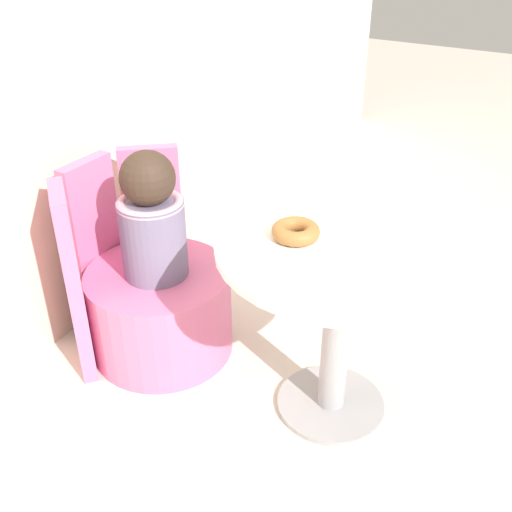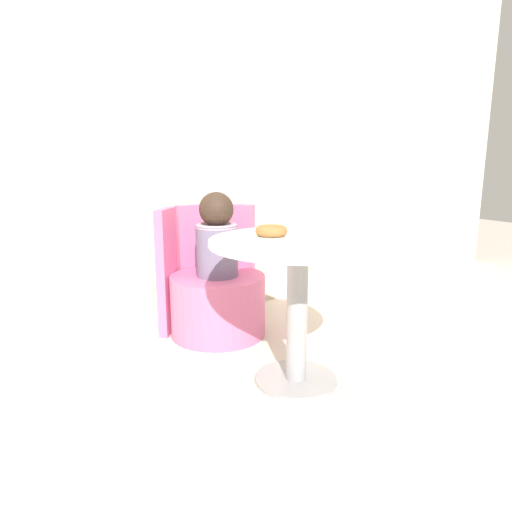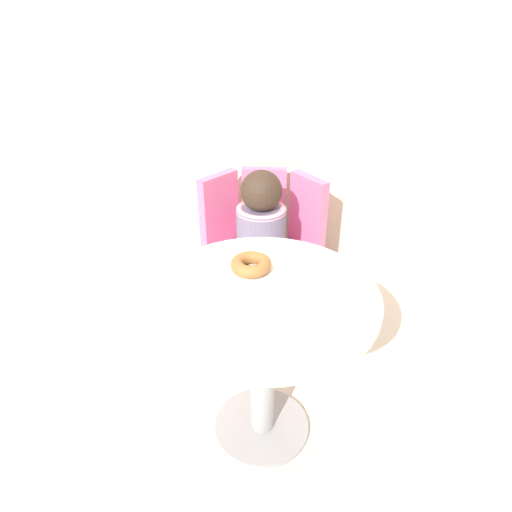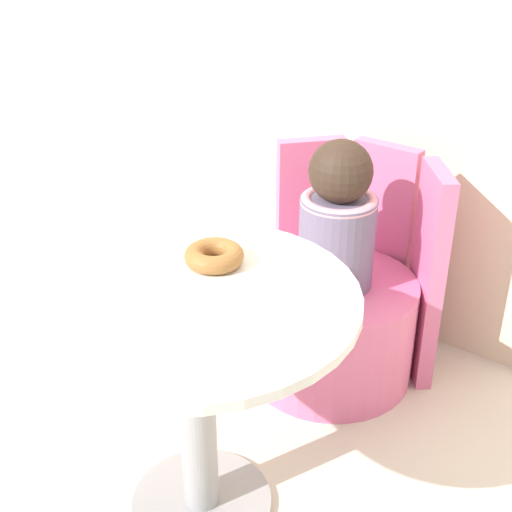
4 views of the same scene
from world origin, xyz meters
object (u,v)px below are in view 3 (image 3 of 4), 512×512
donut (251,264)px  round_table (263,330)px  tub_chair (261,290)px  child_figure (261,222)px

donut → round_table: bearing=-70.1°
round_table → tub_chair: size_ratio=1.43×
child_figure → round_table: bearing=-86.5°
round_table → donut: bearing=109.9°
round_table → child_figure: bearing=93.5°
tub_chair → child_figure: bearing=0.0°
donut → tub_chair: bearing=89.3°
tub_chair → child_figure: (0.00, 0.00, 0.39)m
round_table → donut: (-0.05, 0.14, 0.18)m
round_table → tub_chair: 0.76m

